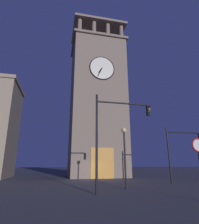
# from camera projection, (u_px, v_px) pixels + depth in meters

# --- Properties ---
(ground_plane) EXTENTS (200.00, 200.00, 0.00)m
(ground_plane) POSITION_uv_depth(u_px,v_px,m) (94.00, 180.00, 22.00)
(ground_plane) COLOR #424247
(clocktower) EXTENTS (9.00, 7.76, 28.71)m
(clocktower) POSITION_uv_depth(u_px,v_px,m) (97.00, 103.00, 30.79)
(clocktower) COLOR gray
(clocktower) RESTS_ON ground_plane
(traffic_signal_mid) EXTENTS (4.18, 0.41, 6.70)m
(traffic_signal_mid) POSITION_uv_depth(u_px,v_px,m) (114.00, 126.00, 13.11)
(traffic_signal_mid) COLOR black
(traffic_signal_mid) RESTS_ON ground_plane
(traffic_signal_far) EXTENTS (4.07, 0.41, 5.48)m
(traffic_signal_far) POSITION_uv_depth(u_px,v_px,m) (180.00, 145.00, 18.85)
(traffic_signal_far) COLOR black
(traffic_signal_far) RESTS_ON ground_plane
(street_lamp) EXTENTS (0.44, 0.44, 4.76)m
(street_lamp) POSITION_uv_depth(u_px,v_px,m) (124.00, 145.00, 14.99)
(street_lamp) COLOR black
(street_lamp) RESTS_ON ground_plane
(no_horn_sign) EXTENTS (0.78, 0.14, 3.23)m
(no_horn_sign) POSITION_uv_depth(u_px,v_px,m) (199.00, 151.00, 10.07)
(no_horn_sign) COLOR black
(no_horn_sign) RESTS_ON ground_plane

